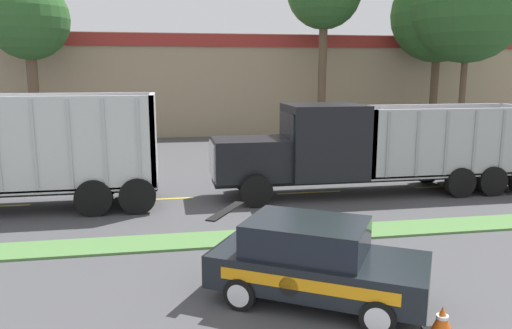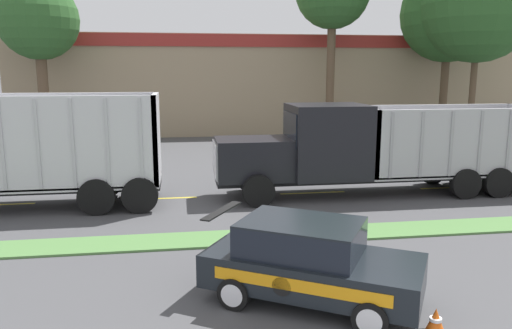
{
  "view_description": "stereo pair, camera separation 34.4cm",
  "coord_description": "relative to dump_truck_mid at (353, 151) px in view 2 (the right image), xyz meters",
  "views": [
    {
      "loc": [
        -3.7,
        -3.71,
        4.39
      ],
      "look_at": [
        -1.38,
        9.18,
        1.91
      ],
      "focal_mm": 35.0,
      "sensor_mm": 36.0,
      "label": 1
    },
    {
      "loc": [
        -3.36,
        -3.77,
        4.39
      ],
      "look_at": [
        -1.38,
        9.18,
        1.91
      ],
      "focal_mm": 35.0,
      "sensor_mm": 36.0,
      "label": 2
    }
  ],
  "objects": [
    {
      "name": "grass_verge",
      "position": [
        -2.67,
        -4.2,
        -1.56
      ],
      "size": [
        120.0,
        1.24,
        0.06
      ],
      "primitive_type": "cube",
      "color": "#517F42",
      "rests_on": "ground_plane"
    },
    {
      "name": "tree_behind_far_right",
      "position": [
        -13.83,
        14.12,
        6.04
      ],
      "size": [
        4.57,
        4.57,
        10.67
      ],
      "color": "brown",
      "rests_on": "ground_plane"
    },
    {
      "name": "store_building_backdrop",
      "position": [
        1.98,
        22.69,
        1.79
      ],
      "size": [
        37.86,
        12.1,
        6.77
      ],
      "color": "#9E896B",
      "rests_on": "ground_plane"
    },
    {
      "name": "rally_car",
      "position": [
        -3.66,
        -7.97,
        -0.78
      ],
      "size": [
        4.41,
        3.66,
        1.62
      ],
      "color": "black",
      "rests_on": "ground_plane"
    },
    {
      "name": "dump_truck_mid",
      "position": [
        0.0,
        0.0,
        0.0
      ],
      "size": [
        11.69,
        2.63,
        3.23
      ],
      "color": "black",
      "rests_on": "ground_plane"
    },
    {
      "name": "traffic_cone",
      "position": [
        -1.91,
        -9.59,
        -1.35
      ],
      "size": [
        0.48,
        0.48,
        0.51
      ],
      "color": "black",
      "rests_on": "ground_plane"
    },
    {
      "name": "centre_line_4",
      "position": [
        -6.71,
        0.42,
        -1.59
      ],
      "size": [
        2.4,
        0.14,
        0.01
      ],
      "primitive_type": "cube",
      "color": "yellow",
      "rests_on": "ground_plane"
    },
    {
      "name": "centre_line_6",
      "position": [
        4.09,
        0.42,
        -1.59
      ],
      "size": [
        2.4,
        0.14,
        0.01
      ],
      "primitive_type": "cube",
      "color": "yellow",
      "rests_on": "ground_plane"
    },
    {
      "name": "tree_behind_centre",
      "position": [
        11.37,
        14.44,
        6.99
      ],
      "size": [
        6.19,
        6.19,
        12.63
      ],
      "color": "brown",
      "rests_on": "ground_plane"
    },
    {
      "name": "centre_line_5",
      "position": [
        -1.31,
        0.42,
        -1.59
      ],
      "size": [
        2.4,
        0.14,
        0.01
      ],
      "primitive_type": "cube",
      "color": "yellow",
      "rests_on": "ground_plane"
    }
  ]
}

